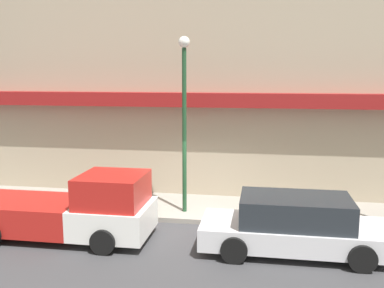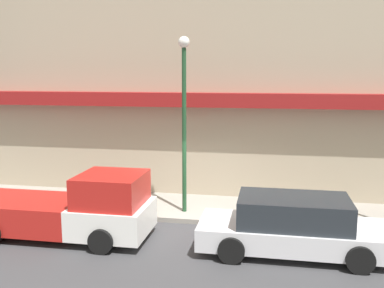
% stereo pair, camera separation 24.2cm
% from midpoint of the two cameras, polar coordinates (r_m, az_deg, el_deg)
% --- Properties ---
extents(ground_plane, '(80.00, 80.00, 0.00)m').
position_cam_midpoint_polar(ground_plane, '(13.58, -0.91, -10.63)').
color(ground_plane, '#38383A').
extents(sidewalk, '(36.00, 2.78, 0.16)m').
position_cam_midpoint_polar(sidewalk, '(14.86, 0.07, -8.54)').
color(sidewalk, gray).
rests_on(sidewalk, ground).
extents(building, '(19.80, 3.80, 10.77)m').
position_cam_midpoint_polar(building, '(17.00, 1.63, 11.82)').
color(building, tan).
rests_on(building, ground).
extents(pickup_truck, '(5.19, 2.16, 1.90)m').
position_cam_midpoint_polar(pickup_truck, '(12.76, -16.07, -8.45)').
color(pickup_truck, white).
rests_on(pickup_truck, ground).
extents(parked_car, '(4.87, 2.08, 1.50)m').
position_cam_midpoint_polar(parked_car, '(11.64, 12.93, -10.53)').
color(parked_car, silver).
rests_on(parked_car, ground).
extents(fire_hydrant, '(0.18, 0.18, 0.58)m').
position_cam_midpoint_polar(fire_hydrant, '(14.89, -12.07, -7.24)').
color(fire_hydrant, red).
rests_on(fire_hydrant, sidewalk).
extents(street_lamp, '(0.36, 0.36, 5.64)m').
position_cam_midpoint_polar(street_lamp, '(13.61, -1.55, 5.26)').
color(street_lamp, '#1E4728').
rests_on(street_lamp, sidewalk).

